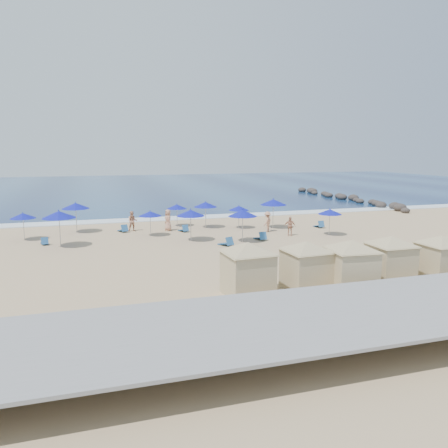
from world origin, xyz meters
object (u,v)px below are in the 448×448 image
Objects in this scene: umbrella_5 at (191,213)px; umbrella_6 at (206,205)px; umbrella_3 at (177,207)px; cabana_2 at (352,259)px; beachgoer_3 at (168,220)px; rock_jetty at (346,198)px; cabana_3 at (391,253)px; cabana_1 at (306,259)px; umbrella_0 at (23,216)px; beachgoer_1 at (290,226)px; umbrella_10 at (330,212)px; beachgoer_2 at (267,222)px; trash_bin at (241,258)px; cabana_4 at (441,252)px; umbrella_4 at (150,214)px; umbrella_7 at (243,213)px; umbrella_8 at (239,208)px; umbrella_9 at (273,202)px; umbrella_2 at (76,206)px; beachgoer_0 at (133,221)px; umbrella_1 at (59,215)px; cabana_0 at (248,262)px.

umbrella_6 is at bearing 64.19° from umbrella_5.
cabana_2 is at bearing -77.18° from umbrella_3.
beachgoer_3 is (-3.49, -0.41, -1.19)m from umbrella_6.
rock_jetty is 39.11m from cabana_3.
umbrella_0 is (-15.26, 17.45, 0.35)m from cabana_1.
umbrella_10 is at bearing 12.34° from beachgoer_1.
cabana_3 is at bearing -65.15° from beachgoer_1.
rock_jetty is at bearing -179.82° from beachgoer_2.
beachgoer_1 reaches higher than trash_bin.
cabana_4 is (-16.21, -34.62, 1.17)m from rock_jetty.
trash_bin is 11.64m from umbrella_4.
umbrella_7 is 1.39× the size of beachgoer_3.
umbrella_7 is 5.95m from umbrella_8.
cabana_1 is at bearing -90.41° from trash_bin.
cabana_1 reaches higher than trash_bin.
cabana_1 is at bearing -107.94° from umbrella_9.
umbrella_2 is at bearing 129.81° from cabana_3.
beachgoer_3 is at bearing -6.45° from beachgoer_0.
cabana_3 is 22.30m from beachgoer_0.
beachgoer_0 is 13.47m from beachgoer_1.
umbrella_6 is at bearing 144.29° from umbrella_10.
rock_jetty is 34.35m from beachgoer_0.
umbrella_1 is 7.56m from beachgoer_0.
cabana_3 reaches higher than beachgoer_2.
beachgoer_0 is 1.00× the size of beachgoer_2.
umbrella_9 is 12.50m from beachgoer_0.
beachgoer_1 is at bearing 165.82° from umbrella_10.
beachgoer_1 is at bearing 88.33° from cabana_3.
trash_bin is at bearing 120.77° from cabana_2.
beachgoer_0 is (-3.91, 5.55, -1.32)m from umbrella_5.
rock_jetty is at bearing 31.75° from trash_bin.
umbrella_5 is at bearing -18.39° from umbrella_0.
cabana_0 is 19.22m from beachgoer_0.
umbrella_2 is 1.03× the size of umbrella_7.
cabana_1 is (-23.98, -34.11, 1.21)m from rock_jetty.
umbrella_1 reaches higher than trash_bin.
trash_bin is 0.35× the size of umbrella_6.
beachgoer_0 is 11.65m from beachgoer_2.
umbrella_3 is at bearing 112.30° from umbrella_7.
cabana_2 is (-21.88, -34.86, 1.26)m from rock_jetty.
cabana_0 is 2.16× the size of umbrella_4.
umbrella_4 is (-10.57, 16.29, 0.28)m from cabana_3.
beachgoer_2 is (15.68, -4.40, -1.42)m from umbrella_2.
beachgoer_2 is at bearing -136.26° from rock_jetty.
beachgoer_0 reaches higher than trash_bin.
cabana_1 reaches higher than beachgoer_2.
umbrella_6 is 0.95× the size of umbrella_7.
umbrella_8 is 8.03m from umbrella_10.
rock_jetty is at bearing 57.89° from cabana_2.
beachgoer_1 is (8.00, -7.12, -1.04)m from umbrella_3.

